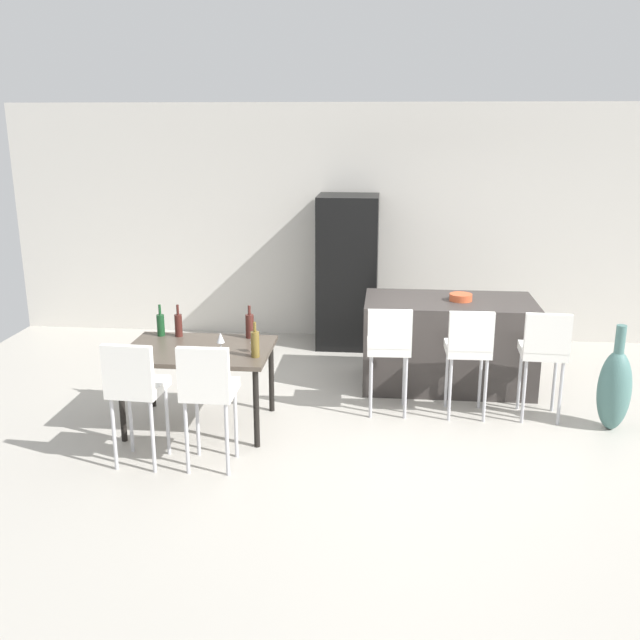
# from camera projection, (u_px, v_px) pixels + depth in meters

# --- Properties ---
(ground_plane) EXTENTS (10.00, 10.00, 0.00)m
(ground_plane) POSITION_uv_depth(u_px,v_px,m) (404.00, 419.00, 6.61)
(ground_plane) COLOR #ADA89E
(back_wall) EXTENTS (10.00, 0.12, 2.90)m
(back_wall) POSITION_uv_depth(u_px,v_px,m) (404.00, 224.00, 8.78)
(back_wall) COLOR beige
(back_wall) RESTS_ON ground_plane
(kitchen_island) EXTENTS (1.73, 0.90, 0.92)m
(kitchen_island) POSITION_uv_depth(u_px,v_px,m) (448.00, 343.00, 7.34)
(kitchen_island) COLOR #383330
(kitchen_island) RESTS_ON ground_plane
(bar_chair_left) EXTENTS (0.41, 0.41, 1.05)m
(bar_chair_left) POSITION_uv_depth(u_px,v_px,m) (389.00, 344.00, 6.54)
(bar_chair_left) COLOR white
(bar_chair_left) RESTS_ON ground_plane
(bar_chair_middle) EXTENTS (0.41, 0.41, 1.05)m
(bar_chair_middle) POSITION_uv_depth(u_px,v_px,m) (469.00, 346.00, 6.47)
(bar_chair_middle) COLOR white
(bar_chair_middle) RESTS_ON ground_plane
(bar_chair_right) EXTENTS (0.42, 0.42, 1.05)m
(bar_chair_right) POSITION_uv_depth(u_px,v_px,m) (544.00, 348.00, 6.41)
(bar_chair_right) COLOR white
(bar_chair_right) RESTS_ON ground_plane
(dining_table) EXTENTS (1.29, 0.90, 0.74)m
(dining_table) POSITION_uv_depth(u_px,v_px,m) (199.00, 355.00, 6.29)
(dining_table) COLOR #4C4238
(dining_table) RESTS_ON ground_plane
(dining_chair_near) EXTENTS (0.42, 0.42, 1.05)m
(dining_chair_near) POSITION_uv_depth(u_px,v_px,m) (135.00, 384.00, 5.54)
(dining_chair_near) COLOR white
(dining_chair_near) RESTS_ON ground_plane
(dining_chair_far) EXTENTS (0.40, 0.40, 1.05)m
(dining_chair_far) POSITION_uv_depth(u_px,v_px,m) (208.00, 387.00, 5.48)
(dining_chair_far) COLOR white
(dining_chair_far) RESTS_ON ground_plane
(wine_bottle_near) EXTENTS (0.07, 0.07, 0.31)m
(wine_bottle_near) POSITION_uv_depth(u_px,v_px,m) (255.00, 344.00, 6.01)
(wine_bottle_near) COLOR brown
(wine_bottle_near) RESTS_ON dining_table
(wine_bottle_left) EXTENTS (0.07, 0.07, 0.30)m
(wine_bottle_left) POSITION_uv_depth(u_px,v_px,m) (178.00, 325.00, 6.59)
(wine_bottle_left) COLOR #471E19
(wine_bottle_left) RESTS_ON dining_table
(wine_bottle_inner) EXTENTS (0.08, 0.08, 0.31)m
(wine_bottle_inner) POSITION_uv_depth(u_px,v_px,m) (250.00, 325.00, 6.54)
(wine_bottle_inner) COLOR #471E19
(wine_bottle_inner) RESTS_ON dining_table
(wine_bottle_middle) EXTENTS (0.07, 0.07, 0.30)m
(wine_bottle_middle) POSITION_uv_depth(u_px,v_px,m) (161.00, 324.00, 6.61)
(wine_bottle_middle) COLOR #194723
(wine_bottle_middle) RESTS_ON dining_table
(wine_glass_right) EXTENTS (0.07, 0.07, 0.17)m
(wine_glass_right) POSITION_uv_depth(u_px,v_px,m) (220.00, 338.00, 6.14)
(wine_glass_right) COLOR silver
(wine_glass_right) RESTS_ON dining_table
(wine_glass_far) EXTENTS (0.07, 0.07, 0.17)m
(wine_glass_far) POSITION_uv_depth(u_px,v_px,m) (254.00, 338.00, 6.14)
(wine_glass_far) COLOR silver
(wine_glass_far) RESTS_ON dining_table
(refrigerator) EXTENTS (0.72, 0.68, 1.84)m
(refrigerator) POSITION_uv_depth(u_px,v_px,m) (348.00, 272.00, 8.57)
(refrigerator) COLOR black
(refrigerator) RESTS_ON ground_plane
(fruit_bowl) EXTENTS (0.23, 0.23, 0.07)m
(fruit_bowl) POSITION_uv_depth(u_px,v_px,m) (461.00, 297.00, 7.19)
(fruit_bowl) COLOR #C6512D
(fruit_bowl) RESTS_ON kitchen_island
(floor_vase) EXTENTS (0.29, 0.29, 0.97)m
(floor_vase) POSITION_uv_depth(u_px,v_px,m) (614.00, 389.00, 6.29)
(floor_vase) COLOR #47706B
(floor_vase) RESTS_ON ground_plane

